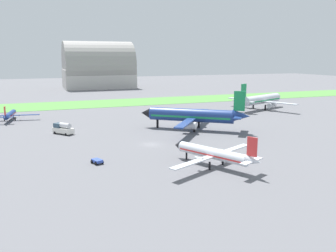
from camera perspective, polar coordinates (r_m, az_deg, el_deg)
The scene contains 9 objects.
ground_plane at distance 88.65m, azimuth -2.73°, elevation -2.97°, with size 600.00×600.00×0.00m, color slate.
grass_taxiway_strip at distance 168.34m, azimuth -11.69°, elevation 3.53°, with size 360.00×28.00×0.08m, color #549342.
airplane_foreground_turboprop at distance 70.93m, azimuth 7.38°, elevation -4.41°, with size 22.69×19.72×7.32m.
airplane_midfield_jet at distance 105.62m, azimuth 4.07°, elevation 1.69°, with size 28.61×28.14×11.97m.
airplane_taxiing_turboprop at distance 132.59m, azimuth -24.12°, elevation 1.70°, with size 19.24×16.53×5.78m.
airplane_parked_jet_far at distance 151.79m, azimuth 14.73°, elevation 4.12°, with size 30.05×30.23×11.25m.
fuel_truck_near_gate at distance 104.43m, azimuth -16.55°, elevation -0.38°, with size 5.82×6.64×3.29m.
baggage_cart_midfield at distance 74.18m, azimuth -11.34°, elevation -5.54°, with size 2.47×2.84×0.90m.
hangar_distant at distance 252.90m, azimuth -11.14°, elevation 9.03°, with size 47.08×31.91×31.91m.
Camera 1 is at (-26.88, -81.69, 21.52)m, focal length 37.86 mm.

